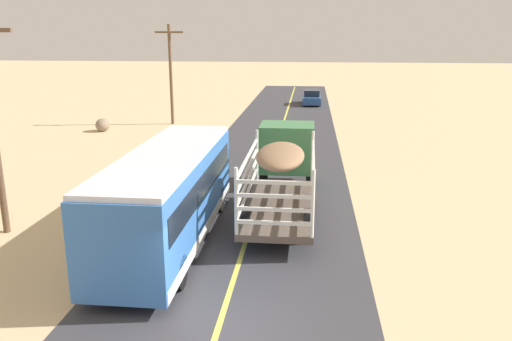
{
  "coord_description": "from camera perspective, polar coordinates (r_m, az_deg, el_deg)",
  "views": [
    {
      "loc": [
        2.09,
        -10.52,
        7.02
      ],
      "look_at": [
        0.0,
        9.18,
        1.67
      ],
      "focal_mm": 35.75,
      "sensor_mm": 36.0,
      "label": 1
    }
  ],
  "objects": [
    {
      "name": "ground_plane",
      "position": [
        12.82,
        -4.57,
        -18.13
      ],
      "size": [
        240.0,
        240.0,
        0.0
      ],
      "primitive_type": "plane",
      "color": "#CCB284"
    },
    {
      "name": "road_surface",
      "position": [
        12.82,
        -4.57,
        -18.09
      ],
      "size": [
        8.0,
        120.0,
        0.02
      ],
      "primitive_type": "cube",
      "color": "#38383D",
      "rests_on": "ground"
    },
    {
      "name": "road_centre_line",
      "position": [
        12.81,
        -4.57,
        -18.05
      ],
      "size": [
        0.16,
        117.6,
        0.0
      ],
      "primitive_type": "cube",
      "color": "#D8CC4C",
      "rests_on": "road_surface"
    },
    {
      "name": "livestock_truck",
      "position": [
        21.98,
        3.22,
        1.33
      ],
      "size": [
        2.53,
        9.7,
        3.02
      ],
      "color": "#3F7F4C",
      "rests_on": "road_surface"
    },
    {
      "name": "bus",
      "position": [
        17.52,
        -9.66,
        -2.62
      ],
      "size": [
        2.54,
        10.0,
        3.21
      ],
      "color": "#3872C6",
      "rests_on": "road_surface"
    },
    {
      "name": "car_far",
      "position": [
        52.49,
        6.25,
        8.1
      ],
      "size": [
        1.8,
        4.4,
        1.46
      ],
      "color": "#264C8C",
      "rests_on": "road_surface"
    },
    {
      "name": "power_pole_mid",
      "position": [
        40.98,
        -9.53,
        10.87
      ],
      "size": [
        2.2,
        0.24,
        7.69
      ],
      "color": "brown",
      "rests_on": "ground"
    },
    {
      "name": "boulder_mid_field",
      "position": [
        39.42,
        -16.78,
        4.92
      ],
      "size": [
        0.99,
        1.27,
        0.95
      ],
      "primitive_type": "ellipsoid",
      "color": "#84705B",
      "rests_on": "ground"
    }
  ]
}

